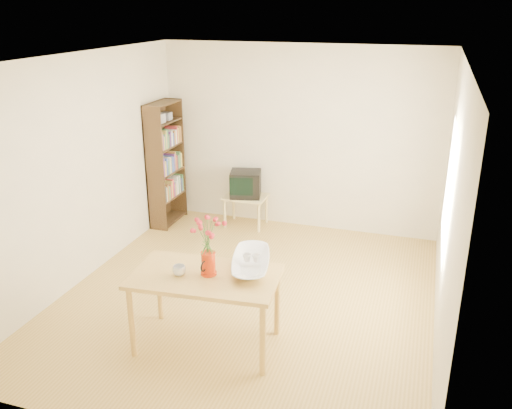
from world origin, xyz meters
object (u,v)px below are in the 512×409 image
(pitcher, at_px, (208,264))
(television, at_px, (246,183))
(table, at_px, (206,283))
(bowl, at_px, (251,242))
(mug, at_px, (179,270))

(pitcher, bearing_deg, television, 110.75)
(television, bearing_deg, table, -92.14)
(table, relative_size, bowl, 2.67)
(pitcher, bearing_deg, table, -134.75)
(pitcher, height_order, bowl, bowl)
(television, bearing_deg, pitcher, -91.56)
(mug, height_order, bowl, bowl)
(bowl, bearing_deg, television, 109.98)
(pitcher, relative_size, television, 0.45)
(table, bearing_deg, mug, -165.09)
(bowl, bearing_deg, pitcher, -139.21)
(pitcher, height_order, mug, pitcher)
(table, height_order, pitcher, pitcher)
(mug, height_order, television, mug)
(mug, distance_m, bowl, 0.71)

